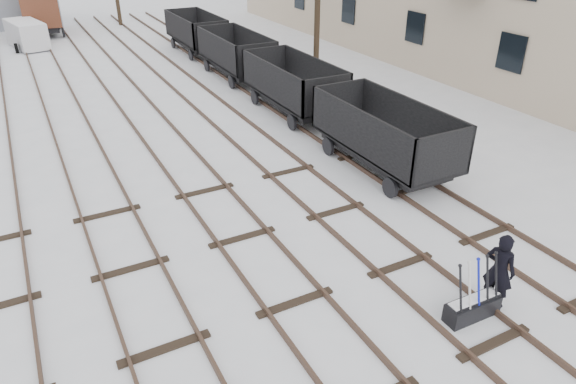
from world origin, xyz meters
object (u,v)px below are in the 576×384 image
object	(u,v)px
box_van_wagon	(39,3)
panel_van	(27,34)
freight_wagon_a	(383,145)
worker	(499,271)
ground_frame	(473,307)

from	to	relation	value
box_van_wagon	panel_van	bearing A→B (deg)	-105.06
freight_wagon_a	box_van_wagon	distance (m)	30.69
worker	box_van_wagon	size ratio (longest dim) A/B	0.36
box_van_wagon	ground_frame	bearing A→B (deg)	-78.35
freight_wagon_a	box_van_wagon	xyz separation A→B (m)	(-8.04, 29.59, 1.31)
box_van_wagon	panel_van	world-z (taller)	box_van_wagon
worker	box_van_wagon	distance (m)	36.97
freight_wagon_a	ground_frame	bearing A→B (deg)	-111.94
ground_frame	freight_wagon_a	world-z (taller)	freight_wagon_a
freight_wagon_a	box_van_wagon	size ratio (longest dim) A/B	1.11
ground_frame	box_van_wagon	world-z (taller)	box_van_wagon
box_van_wagon	worker	bearing A→B (deg)	-77.17
ground_frame	box_van_wagon	bearing A→B (deg)	99.35
worker	freight_wagon_a	bearing A→B (deg)	-36.05
worker	panel_van	size ratio (longest dim) A/B	0.44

